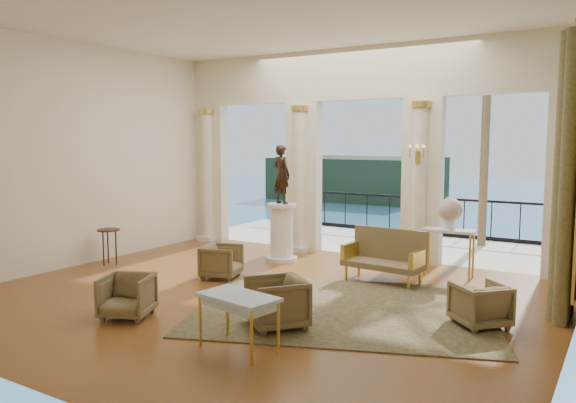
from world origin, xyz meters
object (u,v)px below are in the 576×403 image
Objects in this scene: armchair_c at (480,303)px; console_table at (449,237)px; armchair_b at (277,300)px; side_table at (109,234)px; pedestal at (282,233)px; armchair_d at (222,260)px; statue at (282,174)px; armchair_a at (127,294)px; game_table at (238,301)px; settee at (385,256)px.

armchair_c is 2.90m from console_table.
armchair_c is at bearing 71.58° from armchair_b.
pedestal is at bearing 37.94° from side_table.
armchair_d is (-4.71, 0.30, 0.01)m from armchair_c.
statue is at bearing -71.52° from armchair_c.
armchair_a is 3.72m from side_table.
side_table is at bearing 56.28° from statue.
statue is 3.75m from side_table.
side_table is (-6.20, -2.65, -0.11)m from console_table.
game_table is at bearing -48.09° from armchair_b.
armchair_a is at bearing -36.95° from side_table.
settee is at bearing -80.60° from armchair_d.
armchair_c is at bearing -25.24° from pedestal.
game_table is at bearing -63.55° from pedestal.
settee reaches higher than armchair_a.
armchair_b is at bearing -110.22° from console_table.
console_table reaches higher than armchair_d.
armchair_d is 0.46× the size of settee.
armchair_c is 0.45× the size of settee.
side_table reaches higher than armchair_a.
armchair_b is 2.78m from armchair_c.
side_table is at bearing -142.06° from pedestal.
pedestal is at bearing -176.49° from console_table.
side_table is at bearing 119.69° from armchair_a.
pedestal reaches higher than settee.
armchair_d is at bearing -178.26° from armchair_b.
armchair_d is 0.64× the size of game_table.
armchair_a is at bearing 110.44° from statue.
side_table is (-2.66, -0.33, 0.29)m from armchair_d.
armchair_d is at bearing -49.93° from armchair_c.
armchair_c is 5.27m from statue.
side_table is at bearing -157.37° from armchair_b.
armchair_a is 0.56× the size of statue.
settee is 1.54× the size of console_table.
console_table is at bearing 23.17° from side_table.
settee is at bearing -11.10° from pedestal.
side_table is (-5.08, 2.40, 0.02)m from game_table.
statue is at bearing -176.49° from console_table.
statue is (-0.16, 4.41, 1.49)m from armchair_a.
armchair_c is (2.34, 1.50, -0.04)m from armchair_b.
game_table is (-0.25, -4.08, 0.14)m from settee.
settee is 4.09m from game_table.
statue is (0.14, 1.85, 1.49)m from armchair_d.
pedestal is (-2.53, 0.50, 0.12)m from settee.
pedestal reaches higher than side_table.
armchair_c is at bearing 56.49° from game_table.
armchair_b is 1.03× the size of side_table.
pedestal reaches higher than armchair_c.
side_table is (-2.80, -2.18, -1.20)m from statue.
armchair_a reaches higher than armchair_d.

